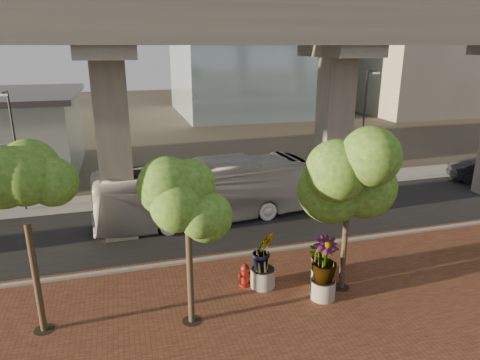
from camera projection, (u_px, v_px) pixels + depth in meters
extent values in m
plane|color=#343025|center=(242.00, 238.00, 22.33)|extent=(160.00, 160.00, 0.00)
cube|color=brown|center=(305.00, 331.00, 14.98)|extent=(70.00, 13.00, 0.06)
cube|color=black|center=(232.00, 223.00, 24.16)|extent=(90.00, 8.00, 0.04)
cube|color=#A09E95|center=(253.00, 253.00, 20.47)|extent=(70.00, 0.25, 0.16)
cube|color=#A09E95|center=(211.00, 192.00, 29.20)|extent=(90.00, 3.00, 0.06)
cube|color=gray|center=(240.00, 25.00, 19.54)|extent=(72.00, 2.40, 1.80)
cube|color=gray|center=(223.00, 27.00, 22.47)|extent=(72.00, 2.40, 1.80)
cube|color=gray|center=(218.00, 1.00, 23.06)|extent=(72.00, 0.12, 1.00)
cube|color=#A19A91|center=(425.00, 28.00, 61.65)|extent=(18.00, 16.00, 24.00)
imported|color=silver|center=(206.00, 192.00, 24.01)|extent=(12.54, 3.94, 3.44)
cylinder|color=maroon|center=(245.00, 284.00, 17.77)|extent=(0.45, 0.45, 0.10)
cylinder|color=maroon|center=(245.00, 276.00, 17.66)|extent=(0.30, 0.30, 0.73)
sphere|color=maroon|center=(245.00, 268.00, 17.55)|extent=(0.35, 0.35, 0.35)
cylinder|color=maroon|center=(245.00, 265.00, 17.50)|extent=(0.10, 0.10, 0.13)
cylinder|color=maroon|center=(245.00, 275.00, 17.64)|extent=(0.51, 0.20, 0.20)
cylinder|color=gray|center=(320.00, 276.00, 17.85)|extent=(0.81, 0.81, 0.63)
imported|color=#2D5516|center=(322.00, 255.00, 17.55)|extent=(1.81, 1.81, 1.36)
cylinder|color=#A6A396|center=(323.00, 289.00, 16.81)|extent=(0.98, 0.98, 0.76)
imported|color=#2D5516|center=(325.00, 260.00, 16.42)|extent=(2.40, 2.40, 1.80)
cylinder|color=#ACA49B|center=(263.00, 278.00, 17.60)|extent=(1.01, 1.01, 0.78)
imported|color=#2D5516|center=(263.00, 251.00, 17.23)|extent=(2.24, 2.24, 1.68)
cylinder|color=#4F3E2D|center=(36.00, 279.00, 14.39)|extent=(0.22, 0.22, 4.03)
cylinder|color=black|center=(44.00, 330.00, 15.00)|extent=(0.70, 0.70, 0.01)
cylinder|color=#4F3E2D|center=(190.00, 279.00, 14.96)|extent=(0.22, 0.22, 3.46)
cylinder|color=black|center=(192.00, 321.00, 15.48)|extent=(0.70, 0.70, 0.01)
cylinder|color=#4F3E2D|center=(344.00, 248.00, 17.10)|extent=(0.22, 0.22, 3.53)
cylinder|color=black|center=(341.00, 287.00, 17.63)|extent=(0.70, 0.70, 0.01)
cylinder|color=#2A2A2E|center=(17.00, 153.00, 25.00)|extent=(0.12, 0.12, 7.07)
cube|color=#2A2A2E|center=(5.00, 92.00, 23.53)|extent=(0.13, 0.88, 0.13)
cube|color=silver|center=(4.00, 95.00, 23.15)|extent=(0.35, 0.18, 0.11)
cylinder|color=#2C2C30|center=(363.00, 130.00, 29.57)|extent=(0.14, 0.14, 7.95)
cube|color=#2C2C30|center=(372.00, 71.00, 27.92)|extent=(0.15, 0.99, 0.15)
cube|color=silver|center=(376.00, 73.00, 27.49)|extent=(0.40, 0.20, 0.12)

